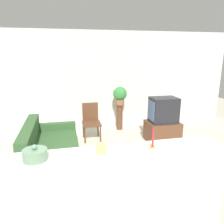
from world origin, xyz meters
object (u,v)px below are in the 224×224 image
television (163,110)px  potted_plant (120,95)px  wooden_chair (91,120)px  decorative_bowl (35,155)px  couch (50,151)px

television → potted_plant: (-0.79, 1.07, 0.20)m
wooden_chair → television: bearing=-18.3°
wooden_chair → decorative_bowl: size_ratio=3.63×
potted_plant → decorative_bowl: 3.98m
wooden_chair → decorative_bowl: 3.23m
television → potted_plant: bearing=126.6°
couch → decorative_bowl: decorative_bowl is taller
television → wooden_chair: 1.78m
couch → wooden_chair: wooden_chair is taller
couch → television: size_ratio=2.62×
couch → decorative_bowl: bearing=-90.1°
wooden_chair → potted_plant: bearing=30.6°
television → decorative_bowl: 3.61m
couch → wooden_chair: 1.53m
wooden_chair → couch: bearing=-128.3°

